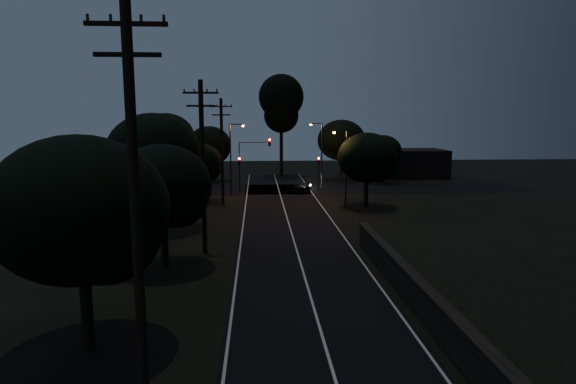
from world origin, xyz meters
TOP-DOWN VIEW (x-y plane):
  - ground at (0.00, 0.00)m, footprint 160.00×160.00m
  - road_surface at (0.00, 31.12)m, footprint 60.00×70.00m
  - retaining_wall at (7.74, 3.00)m, footprint 6.93×26.00m
  - utility_pole_near at (-6.00, -2.00)m, footprint 2.20×0.30m
  - utility_pole_mid at (-6.00, 15.00)m, footprint 2.20×0.30m
  - utility_pole_far at (-6.00, 32.00)m, footprint 2.20×0.30m
  - tree_left_a at (-8.77, 1.87)m, footprint 6.43×6.43m
  - tree_left_b at (-7.80, 11.89)m, footprint 5.68×5.68m
  - tree_left_c at (-10.25, 21.86)m, footprint 7.16×7.16m
  - tree_left_d at (-8.33, 33.90)m, footprint 4.79×4.79m
  - tree_far_nw at (-8.79, 49.88)m, footprint 5.90×5.90m
  - tree_far_w at (-13.74, 45.85)m, footprint 7.21×7.21m
  - tree_far_ne at (9.23, 49.87)m, footprint 6.58×6.58m
  - tree_far_e at (14.18, 46.90)m, footprint 5.00×5.00m
  - tree_right_a at (8.20, 29.88)m, footprint 5.70×5.70m
  - tall_pine at (1.00, 55.00)m, footprint 6.52×6.52m
  - building_left at (-20.00, 52.00)m, footprint 10.00×8.00m
  - building_right at (20.00, 53.00)m, footprint 9.00×7.00m
  - signal_left at (-4.60, 39.99)m, footprint 0.28×0.35m
  - signal_right at (4.60, 39.99)m, footprint 0.28×0.35m
  - signal_mast at (-2.91, 39.99)m, footprint 3.70×0.35m
  - streetlight_a at (-5.31, 38.00)m, footprint 1.66×0.26m
  - streetlight_b at (5.31, 44.00)m, footprint 1.66×0.26m
  - streetlight_c at (5.83, 30.00)m, footprint 1.46×0.26m
  - car at (2.58, 39.68)m, footprint 2.69×3.85m

SIDE VIEW (x-z plane):
  - ground at x=0.00m, z-range 0.00..0.00m
  - road_surface at x=0.00m, z-range 0.00..0.03m
  - car at x=2.58m, z-range 0.00..1.22m
  - retaining_wall at x=7.74m, z-range -0.18..1.42m
  - building_right at x=20.00m, z-range 0.00..4.00m
  - building_left at x=-20.00m, z-range 0.00..4.40m
  - signal_left at x=-4.60m, z-range 0.79..4.89m
  - signal_right at x=4.60m, z-range 0.79..4.89m
  - tree_left_d at x=-8.33m, z-range 0.89..6.97m
  - tree_far_e at x=14.18m, z-range 0.94..7.28m
  - signal_mast at x=-2.91m, z-range 1.21..7.46m
  - streetlight_c at x=5.83m, z-range 0.60..8.10m
  - streetlight_a at x=-5.31m, z-range 0.64..8.64m
  - streetlight_b at x=5.31m, z-range 0.64..8.64m
  - tree_left_b at x=-7.80m, z-range 1.07..8.30m
  - tree_right_a at x=8.20m, z-range 1.08..8.32m
  - tree_far_nw at x=-8.79m, z-range 1.10..8.57m
  - tree_left_a at x=-8.77m, z-range 1.20..9.33m
  - tree_far_ne at x=9.23m, z-range 1.22..9.55m
  - utility_pole_far at x=-6.00m, z-range 0.23..10.73m
  - utility_pole_mid at x=-6.00m, z-range 0.24..11.24m
  - tree_left_c at x=-10.25m, z-range 1.33..10.37m
  - tree_far_w at x=-13.74m, z-range 1.38..10.57m
  - utility_pole_near at x=-6.00m, z-range 0.25..12.25m
  - tall_pine at x=1.00m, z-range 3.27..18.08m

